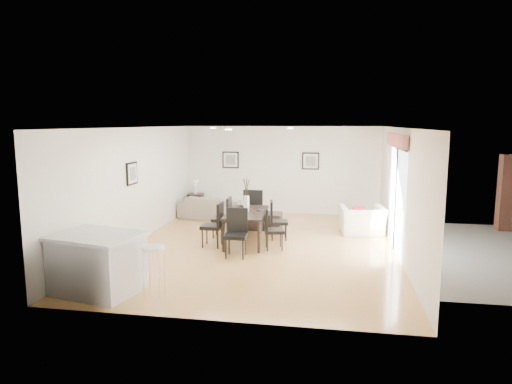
% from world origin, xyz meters
% --- Properties ---
extents(ground, '(8.00, 8.00, 0.00)m').
position_xyz_m(ground, '(0.00, 0.00, 0.00)').
color(ground, tan).
rests_on(ground, ground).
extents(wall_back, '(6.00, 0.04, 2.70)m').
position_xyz_m(wall_back, '(0.00, 4.00, 1.35)').
color(wall_back, white).
rests_on(wall_back, ground).
extents(wall_front, '(6.00, 0.04, 2.70)m').
position_xyz_m(wall_front, '(0.00, -4.00, 1.35)').
color(wall_front, white).
rests_on(wall_front, ground).
extents(wall_left, '(0.04, 8.00, 2.70)m').
position_xyz_m(wall_left, '(-3.00, 0.00, 1.35)').
color(wall_left, white).
rests_on(wall_left, ground).
extents(wall_right, '(0.04, 8.00, 2.70)m').
position_xyz_m(wall_right, '(3.00, 0.00, 1.35)').
color(wall_right, white).
rests_on(wall_right, ground).
extents(ceiling, '(6.00, 8.00, 0.02)m').
position_xyz_m(ceiling, '(0.00, 0.00, 2.70)').
color(ceiling, white).
rests_on(ceiling, wall_back).
extents(sofa, '(2.44, 1.45, 0.67)m').
position_xyz_m(sofa, '(-1.71, 2.76, 0.33)').
color(sofa, gray).
rests_on(sofa, ground).
extents(armchair, '(1.21, 1.09, 0.71)m').
position_xyz_m(armchair, '(2.34, 1.64, 0.35)').
color(armchair, silver).
rests_on(armchair, ground).
extents(dining_table, '(0.99, 1.83, 0.75)m').
position_xyz_m(dining_table, '(-0.39, 0.30, 0.67)').
color(dining_table, black).
rests_on(dining_table, ground).
extents(dining_chair_wnear, '(0.46, 0.46, 1.02)m').
position_xyz_m(dining_chair_wnear, '(-1.02, -0.14, 0.57)').
color(dining_chair_wnear, black).
rests_on(dining_chair_wnear, ground).
extents(dining_chair_wfar, '(0.46, 0.46, 0.99)m').
position_xyz_m(dining_chair_wfar, '(-1.02, 0.75, 0.55)').
color(dining_chair_wfar, black).
rests_on(dining_chair_wfar, ground).
extents(dining_chair_enear, '(0.50, 0.50, 0.93)m').
position_xyz_m(dining_chair_enear, '(0.25, -0.16, 0.52)').
color(dining_chair_enear, black).
rests_on(dining_chair_enear, ground).
extents(dining_chair_efar, '(0.48, 0.48, 0.94)m').
position_xyz_m(dining_chair_efar, '(0.24, 0.74, 0.53)').
color(dining_chair_efar, black).
rests_on(dining_chair_efar, ground).
extents(dining_chair_head, '(0.48, 0.48, 1.02)m').
position_xyz_m(dining_chair_head, '(-0.39, -0.80, 0.57)').
color(dining_chair_head, black).
rests_on(dining_chair_head, ground).
extents(dining_chair_foot, '(0.54, 0.54, 1.12)m').
position_xyz_m(dining_chair_foot, '(-0.40, 1.40, 0.62)').
color(dining_chair_foot, black).
rests_on(dining_chair_foot, ground).
extents(vase, '(0.85, 1.39, 0.79)m').
position_xyz_m(vase, '(-0.39, 0.30, 1.09)').
color(vase, white).
rests_on(vase, dining_table).
extents(coffee_table, '(1.07, 0.65, 0.43)m').
position_xyz_m(coffee_table, '(-0.28, 1.78, 0.21)').
color(coffee_table, black).
rests_on(coffee_table, ground).
extents(side_table, '(0.49, 0.49, 0.59)m').
position_xyz_m(side_table, '(-2.68, 3.68, 0.30)').
color(side_table, black).
rests_on(side_table, ground).
extents(table_lamp, '(0.23, 0.23, 0.45)m').
position_xyz_m(table_lamp, '(-2.68, 3.68, 0.88)').
color(table_lamp, white).
rests_on(table_lamp, side_table).
extents(cushion, '(0.32, 0.18, 0.31)m').
position_xyz_m(cushion, '(2.24, 1.54, 0.56)').
color(cushion, maroon).
rests_on(cushion, armchair).
extents(kitchen_island, '(1.62, 1.37, 0.99)m').
position_xyz_m(kitchen_island, '(-2.23, -3.23, 0.50)').
color(kitchen_island, silver).
rests_on(kitchen_island, ground).
extents(bar_stool, '(0.38, 0.38, 0.83)m').
position_xyz_m(bar_stool, '(-1.25, -3.23, 0.71)').
color(bar_stool, silver).
rests_on(bar_stool, ground).
extents(framed_print_back_left, '(0.52, 0.04, 0.52)m').
position_xyz_m(framed_print_back_left, '(-1.60, 3.97, 1.65)').
color(framed_print_back_left, black).
rests_on(framed_print_back_left, wall_back).
extents(framed_print_back_right, '(0.52, 0.04, 0.52)m').
position_xyz_m(framed_print_back_right, '(0.90, 3.97, 1.65)').
color(framed_print_back_right, black).
rests_on(framed_print_back_right, wall_back).
extents(framed_print_left_wall, '(0.04, 0.52, 0.52)m').
position_xyz_m(framed_print_left_wall, '(-2.97, -0.20, 1.65)').
color(framed_print_left_wall, black).
rests_on(framed_print_left_wall, wall_left).
extents(sliding_door, '(0.12, 2.70, 2.57)m').
position_xyz_m(sliding_door, '(2.96, 0.30, 1.66)').
color(sliding_door, white).
rests_on(sliding_door, wall_right).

